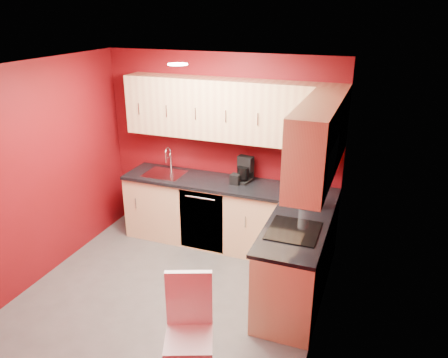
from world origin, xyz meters
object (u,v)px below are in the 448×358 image
Objects in this scene: sink at (165,171)px; coffee_maker at (243,170)px; microwave at (310,162)px; paper_towel at (305,195)px; napkin_holder at (236,179)px; dining_chair at (189,334)px.

sink reaches higher than coffee_maker.
microwave is 2.43m from sink.
sink is (-2.09, 1.00, -0.72)m from microwave.
sink reaches higher than paper_towel.
dining_chair is (0.38, -2.28, -0.48)m from napkin_holder.
napkin_holder is at bearing 158.44° from paper_towel.
napkin_holder is (-0.07, -0.10, -0.10)m from coffee_maker.
microwave is 1.60m from coffee_maker.
microwave is 2.33× the size of coffee_maker.
coffee_maker is (1.08, 0.09, 0.13)m from sink.
coffee_maker is at bearing 4.49° from sink.
paper_towel is (1.98, -0.40, 0.11)m from sink.
napkin_holder is at bearing -0.99° from sink.
coffee_maker is 0.33× the size of dining_chair.
napkin_holder is at bearing 78.06° from dining_chair.
coffee_maker is 1.01m from paper_towel.
coffee_maker is at bearing 76.10° from dining_chair.
sink is 1.60× the size of coffee_maker.
microwave is 0.87m from paper_towel.
coffee_maker is 2.53× the size of napkin_holder.
coffee_maker reaches higher than paper_towel.
sink is at bearing -164.42° from coffee_maker.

